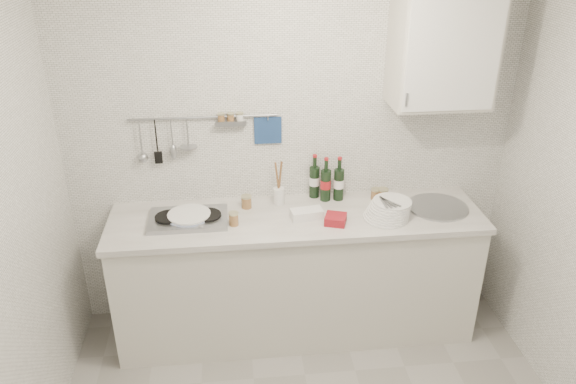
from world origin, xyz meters
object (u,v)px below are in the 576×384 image
Objects in this scene: plate_stack_hob at (188,218)px; utensil_crock at (279,194)px; wall_cabinet at (443,49)px; wine_bottles at (326,178)px; plate_stack_sink at (389,210)px.

plate_stack_hob is 0.96× the size of utensil_crock.
plate_stack_hob is 0.63m from utensil_crock.
wall_cabinet reaches higher than wine_bottles.
wall_cabinet is 1.39m from utensil_crock.
plate_stack_hob is (-1.60, -0.12, -1.00)m from wall_cabinet.
plate_stack_sink is 0.74m from utensil_crock.
plate_stack_hob is 0.97m from wine_bottles.
utensil_crock is (-0.33, -0.04, -0.08)m from wine_bottles.
wall_cabinet is 2.32× the size of plate_stack_hob.
plate_stack_sink is 0.48m from wine_bottles.
wall_cabinet is at bearing 4.26° from plate_stack_hob.
wine_bottles is at bearing 6.55° from utensil_crock.
plate_stack_sink is at bearing -146.67° from wall_cabinet.
utensil_crock is (-1.00, 0.06, -0.96)m from wall_cabinet.
wall_cabinet is 1.05m from plate_stack_sink.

